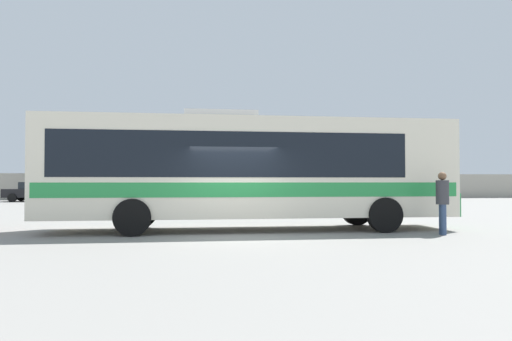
# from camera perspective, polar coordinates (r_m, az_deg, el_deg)

# --- Properties ---
(ground_plane) EXTENTS (300.00, 300.00, 0.00)m
(ground_plane) POSITION_cam_1_polar(r_m,az_deg,el_deg) (23.18, -4.59, -5.07)
(ground_plane) COLOR gray
(perimeter_wall) EXTENTS (80.00, 0.30, 2.23)m
(perimeter_wall) POSITION_cam_1_polar(r_m,az_deg,el_deg) (42.47, -5.90, -1.88)
(perimeter_wall) COLOR #9E998C
(perimeter_wall) RESTS_ON ground_plane
(coach_bus_cream_green) EXTENTS (12.56, 2.79, 3.66)m
(coach_bus_cream_green) POSITION_cam_1_polar(r_m,az_deg,el_deg) (14.96, -1.23, 0.36)
(coach_bus_cream_green) COLOR silver
(coach_bus_cream_green) RESTS_ON ground_plane
(attendant_by_bus_door) EXTENTS (0.44, 0.44, 1.78)m
(attendant_by_bus_door) POSITION_cam_1_polar(r_m,az_deg,el_deg) (14.63, 21.24, -3.20)
(attendant_by_bus_door) COLOR #33476B
(attendant_by_bus_door) RESTS_ON ground_plane
(parked_car_leftmost_black) EXTENTS (4.43, 2.10, 1.49)m
(parked_car_leftmost_black) POSITION_cam_1_polar(r_m,az_deg,el_deg) (40.46, -24.60, -2.24)
(parked_car_leftmost_black) COLOR black
(parked_car_leftmost_black) RESTS_ON ground_plane
(parked_car_second_red) EXTENTS (4.29, 2.13, 1.50)m
(parked_car_second_red) POSITION_cam_1_polar(r_m,az_deg,el_deg) (39.31, -16.45, -2.34)
(parked_car_second_red) COLOR red
(parked_car_second_red) RESTS_ON ground_plane
(utility_pole_near) EXTENTS (1.80, 0.36, 7.09)m
(utility_pole_near) POSITION_cam_1_polar(r_m,az_deg,el_deg) (44.60, -11.30, 1.51)
(utility_pole_near) COLOR #4C3823
(utility_pole_near) RESTS_ON ground_plane
(roadside_tree_left) EXTENTS (5.16, 5.16, 7.24)m
(roadside_tree_left) POSITION_cam_1_polar(r_m,az_deg,el_deg) (47.45, -19.94, 3.00)
(roadside_tree_left) COLOR brown
(roadside_tree_left) RESTS_ON ground_plane
(roadside_tree_midleft) EXTENTS (5.36, 5.36, 6.72)m
(roadside_tree_midleft) POSITION_cam_1_polar(r_m,az_deg,el_deg) (46.82, -9.42, 2.26)
(roadside_tree_midleft) COLOR brown
(roadside_tree_midleft) RESTS_ON ground_plane
(roadside_tree_midright) EXTENTS (4.70, 4.70, 6.27)m
(roadside_tree_midright) POSITION_cam_1_polar(r_m,az_deg,el_deg) (48.81, -0.01, 1.89)
(roadside_tree_midright) COLOR brown
(roadside_tree_midright) RESTS_ON ground_plane
(roadside_tree_right) EXTENTS (5.12, 5.12, 6.81)m
(roadside_tree_right) POSITION_cam_1_polar(r_m,az_deg,el_deg) (46.79, 9.69, 2.48)
(roadside_tree_right) COLOR brown
(roadside_tree_right) RESTS_ON ground_plane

